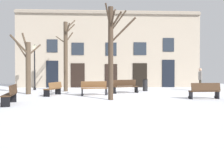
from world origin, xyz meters
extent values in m
plane|color=white|center=(0.00, 0.00, 0.00)|extent=(28.82, 28.82, 0.00)
cube|color=tan|center=(0.00, 7.77, 3.75)|extent=(18.01, 0.40, 7.50)
cube|color=gray|center=(0.00, 7.52, 7.25)|extent=(18.01, 0.30, 0.24)
cube|color=black|center=(-5.48, 7.55, 1.29)|extent=(1.14, 0.08, 2.58)
cube|color=#262D38|center=(-5.48, 7.55, 4.01)|extent=(1.03, 0.06, 1.25)
cube|color=black|center=(-3.04, 7.55, 1.17)|extent=(1.32, 0.08, 2.34)
cube|color=#262D38|center=(-3.04, 7.55, 3.73)|extent=(1.19, 0.06, 1.19)
cube|color=black|center=(0.18, 7.55, 1.14)|extent=(1.20, 0.08, 2.27)
cube|color=#262D38|center=(0.18, 7.55, 3.72)|extent=(1.08, 0.06, 1.29)
cube|color=black|center=(3.01, 7.55, 1.18)|extent=(1.40, 0.08, 2.36)
cube|color=#262D38|center=(3.01, 7.55, 3.78)|extent=(1.26, 0.06, 1.24)
cube|color=black|center=(5.84, 7.55, 1.35)|extent=(1.23, 0.08, 2.70)
cube|color=#262D38|center=(5.84, 7.55, 4.17)|extent=(1.11, 0.06, 1.35)
cylinder|color=#423326|center=(-0.21, -1.65, 2.54)|extent=(0.28, 0.28, 5.07)
cylinder|color=#423326|center=(-0.05, -1.06, 4.88)|extent=(0.42, 1.24, 0.84)
cylinder|color=#423326|center=(0.19, -1.78, 4.27)|extent=(0.90, 0.38, 1.13)
cylinder|color=#423326|center=(0.07, -1.78, 4.32)|extent=(0.68, 0.39, 0.94)
cylinder|color=#423326|center=(-0.13, -2.04, 4.27)|extent=(0.27, 0.88, 0.86)
cylinder|color=#423326|center=(-0.36, -2.12, 4.41)|extent=(0.39, 1.04, 1.19)
cylinder|color=#423326|center=(0.45, -1.76, 3.79)|extent=(1.42, 0.34, 1.40)
cylinder|color=#4C3D2D|center=(-5.73, 1.55, 1.77)|extent=(0.33, 0.33, 3.55)
cylinder|color=#4C3D2D|center=(-6.11, 1.02, 3.30)|extent=(0.90, 1.19, 1.22)
cylinder|color=#4C3D2D|center=(-6.04, 1.87, 3.55)|extent=(0.77, 0.81, 1.49)
cylinder|color=#4C3D2D|center=(-6.27, 1.76, 3.06)|extent=(1.18, 0.52, 1.54)
cylinder|color=#4C3D2D|center=(-5.43, 1.92, 3.06)|extent=(0.74, 0.87, 0.90)
cylinder|color=#4C3D2D|center=(-3.53, 3.56, 2.70)|extent=(0.32, 0.32, 5.41)
cylinder|color=#4C3D2D|center=(-3.28, 3.73, 4.23)|extent=(0.62, 0.47, 0.90)
cylinder|color=#4C3D2D|center=(-3.92, 3.69, 4.04)|extent=(0.86, 0.35, 0.63)
cylinder|color=#4C3D2D|center=(-3.25, 3.98, 4.96)|extent=(0.70, 0.96, 0.96)
cylinder|color=#4C3D2D|center=(-3.33, 3.21, 4.70)|extent=(0.54, 0.82, 0.99)
cylinder|color=#4C3D2D|center=(-3.23, 4.04, 5.30)|extent=(0.70, 1.07, 0.98)
cylinder|color=black|center=(-6.31, 4.81, 1.69)|extent=(0.10, 0.10, 3.38)
cylinder|color=black|center=(-6.31, 4.81, 0.10)|extent=(0.22, 0.22, 0.20)
cube|color=beige|center=(-6.31, 4.81, 3.56)|extent=(0.24, 0.24, 0.36)
cone|color=black|center=(-6.31, 4.81, 3.74)|extent=(0.30, 0.30, 0.14)
cylinder|color=black|center=(2.72, 3.50, 0.44)|extent=(0.38, 0.38, 0.89)
torus|color=black|center=(2.72, 3.50, 0.90)|extent=(0.41, 0.41, 0.04)
cube|color=brown|center=(-1.20, 0.62, 0.46)|extent=(1.74, 0.72, 0.05)
cube|color=brown|center=(-1.23, 0.80, 0.71)|extent=(1.68, 0.46, 0.41)
cube|color=black|center=(-1.97, 0.47, 0.23)|extent=(0.13, 0.37, 0.46)
torus|color=black|center=(-1.94, 0.32, 0.08)|extent=(0.17, 0.06, 0.17)
cube|color=black|center=(-0.43, 0.77, 0.23)|extent=(0.13, 0.37, 0.46)
torus|color=black|center=(-0.40, 0.62, 0.08)|extent=(0.17, 0.06, 0.17)
cube|color=#3D2819|center=(0.99, 1.95, 0.46)|extent=(1.91, 1.06, 0.05)
cube|color=#3D2819|center=(0.92, 2.15, 0.73)|extent=(1.79, 0.73, 0.45)
cube|color=black|center=(0.17, 1.66, 0.23)|extent=(0.20, 0.41, 0.46)
torus|color=black|center=(0.23, 1.49, 0.08)|extent=(0.17, 0.09, 0.17)
cube|color=black|center=(1.81, 2.25, 0.23)|extent=(0.20, 0.41, 0.46)
torus|color=black|center=(1.87, 2.07, 0.08)|extent=(0.17, 0.09, 0.17)
cube|color=brown|center=(-3.88, 0.63, 0.44)|extent=(0.88, 1.58, 0.05)
cube|color=brown|center=(-3.69, 0.57, 0.67)|extent=(0.57, 1.48, 0.39)
cube|color=black|center=(-3.67, 1.29, 0.22)|extent=(0.40, 0.18, 0.44)
torus|color=black|center=(-3.83, 1.34, 0.08)|extent=(0.08, 0.17, 0.17)
cube|color=black|center=(-4.09, -0.04, 0.22)|extent=(0.40, 0.18, 0.44)
torus|color=black|center=(-4.25, 0.01, 0.08)|extent=(0.08, 0.17, 0.17)
cube|color=#3D2819|center=(5.09, -1.46, 0.43)|extent=(1.70, 0.50, 0.05)
cube|color=#3D2819|center=(5.10, -1.65, 0.69)|extent=(1.68, 0.19, 0.44)
cube|color=black|center=(5.87, -1.43, 0.22)|extent=(0.08, 0.38, 0.43)
torus|color=black|center=(5.87, -1.27, 0.08)|extent=(0.17, 0.04, 0.17)
cube|color=black|center=(4.31, -1.50, 0.22)|extent=(0.08, 0.38, 0.43)
torus|color=black|center=(4.31, -1.34, 0.08)|extent=(0.17, 0.04, 0.17)
cube|color=#3D2819|center=(-5.06, -3.09, 0.47)|extent=(0.74, 1.69, 0.05)
cube|color=#3D2819|center=(-4.87, -3.05, 0.72)|extent=(0.42, 1.62, 0.42)
cube|color=black|center=(-5.21, -2.35, 0.23)|extent=(0.38, 0.13, 0.47)
torus|color=black|center=(-5.36, -2.38, 0.08)|extent=(0.06, 0.17, 0.17)
cube|color=black|center=(-4.90, -3.83, 0.23)|extent=(0.38, 0.13, 0.47)
torus|color=black|center=(-5.05, -3.86, 0.08)|extent=(0.06, 0.17, 0.17)
cylinder|color=#2D271E|center=(7.08, 3.34, 0.44)|extent=(0.14, 0.14, 0.87)
cylinder|color=#2D271E|center=(7.19, 3.49, 0.44)|extent=(0.14, 0.14, 0.87)
cube|color=slate|center=(7.14, 3.42, 1.21)|extent=(0.40, 0.44, 0.67)
sphere|color=tan|center=(7.14, 3.42, 1.70)|extent=(0.24, 0.24, 0.24)
camera|label=1|loc=(-0.67, -13.41, 1.56)|focal=34.58mm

